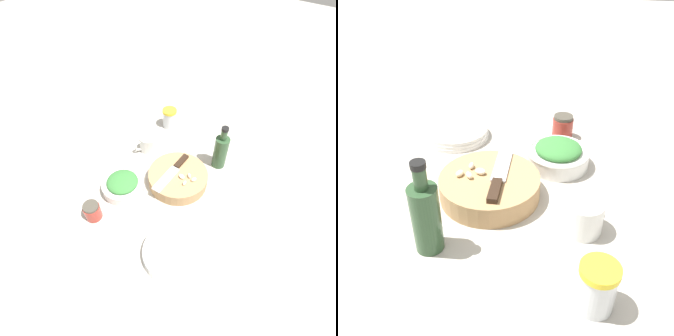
% 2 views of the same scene
% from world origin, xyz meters
% --- Properties ---
extents(ground_plane, '(5.00, 5.00, 0.00)m').
position_xyz_m(ground_plane, '(0.00, 0.00, 0.00)').
color(ground_plane, '#B2ADA3').
extents(cutting_board, '(0.23, 0.23, 0.05)m').
position_xyz_m(cutting_board, '(0.04, -0.06, 0.03)').
color(cutting_board, tan).
rests_on(cutting_board, ground_plane).
extents(chef_knife, '(0.21, 0.04, 0.01)m').
position_xyz_m(chef_knife, '(0.04, -0.04, 0.06)').
color(chef_knife, black).
rests_on(chef_knife, cutting_board).
extents(garlic_cloves, '(0.06, 0.07, 0.02)m').
position_xyz_m(garlic_cloves, '(0.04, -0.10, 0.06)').
color(garlic_cloves, '#F2E7C2').
rests_on(garlic_cloves, cutting_board).
extents(herb_bowl, '(0.16, 0.16, 0.07)m').
position_xyz_m(herb_bowl, '(-0.11, 0.08, 0.03)').
color(herb_bowl, silver).
rests_on(herb_bowl, ground_plane).
extents(spice_jar, '(0.07, 0.07, 0.09)m').
position_xyz_m(spice_jar, '(0.30, 0.17, 0.05)').
color(spice_jar, silver).
rests_on(spice_jar, ground_plane).
extents(coffee_mug, '(0.10, 0.08, 0.07)m').
position_xyz_m(coffee_mug, '(0.12, 0.15, 0.04)').
color(coffee_mug, silver).
rests_on(coffee_mug, ground_plane).
extents(plate_stack, '(0.19, 0.19, 0.03)m').
position_xyz_m(plate_stack, '(-0.21, -0.22, 0.01)').
color(plate_stack, silver).
rests_on(plate_stack, ground_plane).
extents(honey_jar, '(0.06, 0.06, 0.07)m').
position_xyz_m(honey_jar, '(-0.26, 0.09, 0.03)').
color(honey_jar, '#9E3328').
rests_on(honey_jar, ground_plane).
extents(oil_bottle, '(0.06, 0.06, 0.20)m').
position_xyz_m(oil_bottle, '(0.22, -0.14, 0.08)').
color(oil_bottle, '#2D4C2D').
rests_on(oil_bottle, ground_plane).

